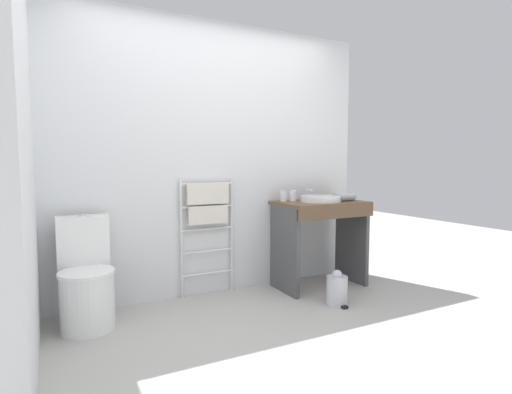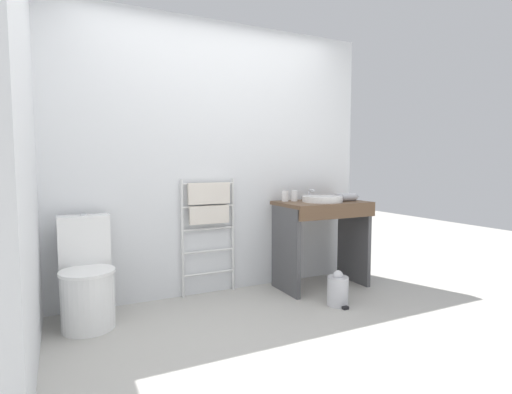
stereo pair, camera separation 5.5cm
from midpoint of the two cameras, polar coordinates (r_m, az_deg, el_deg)
The scene contains 12 objects.
ground_plane at distance 2.80m, azimuth 4.35°, elevation -20.96°, with size 12.00×12.00×0.00m, color #B2AFA8.
wall_back at distance 3.80m, azimuth -6.79°, elevation 5.40°, with size 3.16×0.12×2.52m, color silver.
wall_side at distance 2.83m, azimuth -31.27°, elevation 4.95°, with size 0.12×2.01×2.52m, color silver.
toilet at distance 3.30m, azimuth -23.54°, elevation -11.22°, with size 0.39×0.53×0.83m.
towel_radiator at distance 3.69m, azimuth -7.31°, elevation -2.19°, with size 0.52×0.06×1.08m.
vanity_counter at distance 3.98m, azimuth 8.80°, elevation -4.71°, with size 0.85×0.56×0.85m.
sink_basin at distance 3.92m, azimuth 8.84°, elevation -0.23°, with size 0.39×0.39×0.06m.
faucet at distance 4.09m, azimuth 7.13°, elevation 0.62°, with size 0.02×0.10×0.11m.
cup_near_wall at distance 3.92m, azimuth 3.57°, elevation 0.15°, with size 0.07×0.07×0.10m.
cup_near_edge at distance 3.95m, azimuth 4.88°, elevation 0.18°, with size 0.07×0.07×0.11m.
hair_dryer at distance 4.06m, azimuth 12.40°, elevation 0.02°, with size 0.22×0.18×0.08m.
trash_bin at distance 3.59m, azimuth 11.05°, elevation -12.87°, with size 0.18×0.21×0.31m.
Camera 1 is at (-1.35, -2.14, 1.22)m, focal length 28.00 mm.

